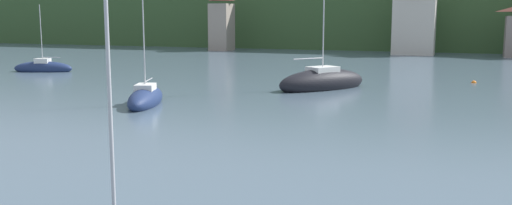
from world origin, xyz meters
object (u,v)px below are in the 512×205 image
(sailboat_far_0, at_px, (322,82))
(sailboat_far_10, at_px, (43,68))
(shore_building_westcentral, at_px, (414,20))
(mooring_buoy_near, at_px, (474,83))
(shore_building_west, at_px, (222,23))
(sailboat_mid_1, at_px, (146,99))

(sailboat_far_0, height_order, sailboat_far_10, sailboat_far_0)
(shore_building_westcentral, distance_m, mooring_buoy_near, 33.82)
(shore_building_west, xyz_separation_m, mooring_buoy_near, (36.52, -32.26, -4.25))
(shore_building_westcentral, height_order, mooring_buoy_near, shore_building_westcentral)
(shore_building_westcentral, distance_m, sailboat_mid_1, 52.76)
(shore_building_west, bearing_deg, mooring_buoy_near, -41.46)
(shore_building_westcentral, distance_m, sailboat_far_10, 48.80)
(sailboat_far_0, xyz_separation_m, sailboat_far_10, (-28.22, 3.02, -0.15))
(shore_building_westcentral, height_order, sailboat_far_10, shore_building_westcentral)
(shore_building_west, xyz_separation_m, sailboat_mid_1, (17.95, -51.09, -3.88))
(shore_building_west, distance_m, shore_building_westcentral, 28.89)
(mooring_buoy_near, bearing_deg, shore_building_westcentral, 103.19)
(shore_building_westcentral, bearing_deg, shore_building_west, -179.34)
(sailboat_far_0, distance_m, sailboat_far_10, 28.38)
(shore_building_west, distance_m, mooring_buoy_near, 48.91)
(shore_building_westcentral, relative_size, sailboat_far_0, 0.81)
(sailboat_mid_1, bearing_deg, mooring_buoy_near, 115.96)
(sailboat_mid_1, bearing_deg, shore_building_westcentral, 148.56)
(shore_building_west, bearing_deg, sailboat_far_10, -93.28)
(shore_building_west, xyz_separation_m, sailboat_far_10, (-2.12, -37.09, -3.89))
(shore_building_westcentral, bearing_deg, sailboat_far_10, -129.64)
(sailboat_far_10, bearing_deg, mooring_buoy_near, 169.42)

